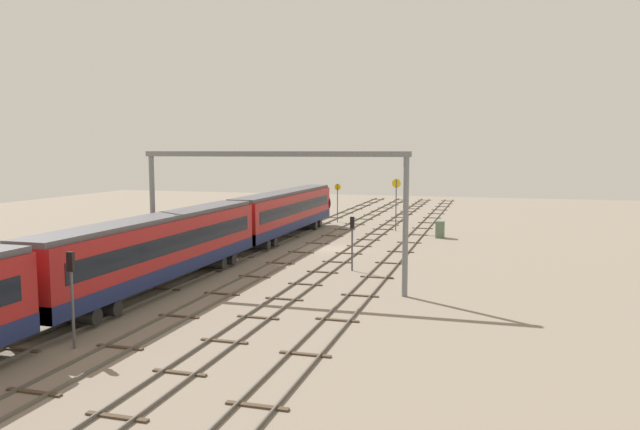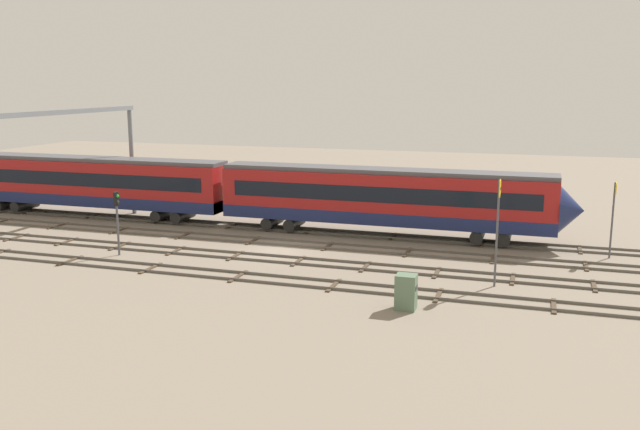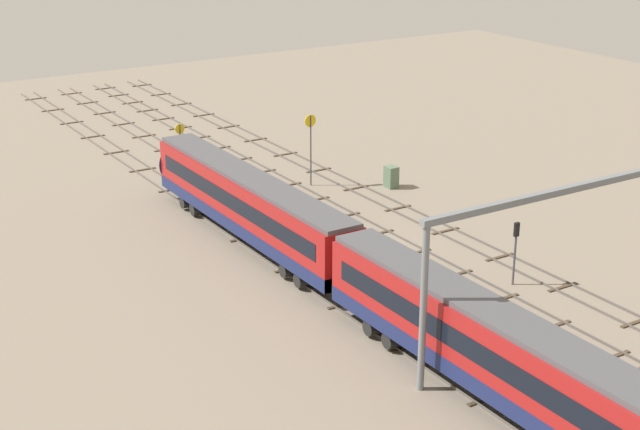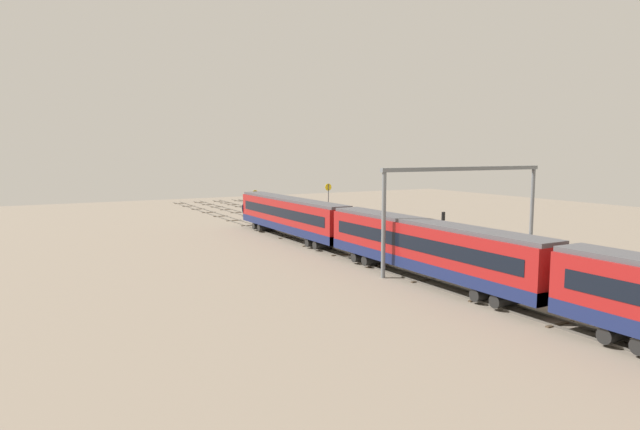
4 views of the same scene
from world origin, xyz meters
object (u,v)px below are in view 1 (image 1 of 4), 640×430
Objects in this scene: speed_sign_near_foreground at (337,198)px; signal_light_trackside_departure at (352,235)px; train at (166,249)px; speed_sign_mid_trackside at (396,197)px; relay_cabinet at (440,229)px; overhead_gantry at (271,186)px; signal_light_trackside_approach at (72,286)px.

speed_sign_near_foreground is 1.19× the size of signal_light_trackside_departure.
train is 34.39m from speed_sign_mid_trackside.
relay_cabinet is (-3.94, -5.30, -3.02)m from speed_sign_mid_trackside.
relay_cabinet is (-10.50, -13.85, -2.25)m from speed_sign_near_foreground.
speed_sign_near_foreground is (37.31, 5.05, -3.66)m from overhead_gantry.
speed_sign_near_foreground is at bearing 16.44° from signal_light_trackside_departure.
relay_cabinet is (41.14, -13.18, -2.09)m from signal_light_trackside_approach.
relay_cabinet is at bearing -18.17° from overhead_gantry.
train is 15.28× the size of speed_sign_near_foreground.
speed_sign_mid_trackside is at bearing -127.51° from speed_sign_near_foreground.
speed_sign_near_foreground is 0.83× the size of speed_sign_mid_trackside.
train reaches higher than signal_light_trackside_departure.
train reaches higher than signal_light_trackside_approach.
signal_light_trackside_departure is at bearing -163.56° from speed_sign_near_foreground.
signal_light_trackside_approach is at bearing 170.09° from speed_sign_mid_trackside.
speed_sign_mid_trackside reaches higher than relay_cabinet.
speed_sign_near_foreground is 51.65m from signal_light_trackside_approach.
speed_sign_mid_trackside reaches higher than speed_sign_near_foreground.
speed_sign_near_foreground is at bearing -2.42° from train.
speed_sign_mid_trackside is 3.37× the size of relay_cabinet.
speed_sign_near_foreground is at bearing 7.71° from overhead_gantry.
signal_light_trackside_departure is at bearing -49.16° from train.
speed_sign_mid_trackside reaches higher than signal_light_trackside_departure.
overhead_gantry is 4.04× the size of signal_light_trackside_approach.
speed_sign_mid_trackside is (32.82, -10.21, 1.25)m from train.
overhead_gantry is 9.03m from signal_light_trackside_departure.
signal_light_trackside_departure is (-30.23, -8.92, -0.40)m from speed_sign_near_foreground.
overhead_gantry is at bearing 161.83° from relay_cabinet.
speed_sign_mid_trackside is (30.74, -3.50, -2.89)m from overhead_gantry.
speed_sign_mid_trackside is at bearing -9.91° from signal_light_trackside_approach.
signal_light_trackside_approach is 22.94m from signal_light_trackside_departure.
relay_cabinet is (19.73, -4.93, -1.85)m from signal_light_trackside_departure.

